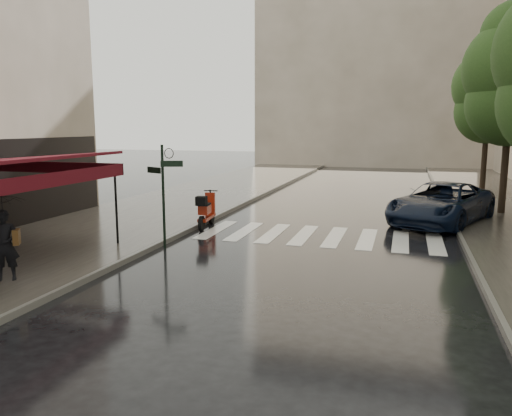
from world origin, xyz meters
The scene contains 12 objects.
ground centered at (0.00, 0.00, 0.00)m, with size 120.00×120.00×0.00m, color black.
sidewalk_near centered at (-4.50, 12.00, 0.06)m, with size 6.00×60.00×0.12m, color #38332D.
curb_near centered at (-1.45, 12.00, 0.07)m, with size 0.12×60.00×0.16m, color #595651.
curb_far centered at (7.45, 12.00, 0.07)m, with size 0.12×60.00×0.16m, color #595651.
crosswalk centered at (2.98, 6.00, 0.01)m, with size 7.85×3.20×0.01m.
signpost centered at (-1.19, 3.00, 1.83)m, with size 1.17×0.29×3.10m.
backdrop_building centered at (3.00, 38.00, 10.00)m, with size 22.00×6.00×20.00m, color gray.
tree_mid centered at (9.50, 12.00, 5.59)m, with size 3.80×3.80×8.34m.
tree_far centered at (9.70, 19.00, 5.46)m, with size 3.80×3.80×8.16m.
pedestrian_with_umbrella centered at (-3.06, -1.22, 1.74)m, with size 1.36×1.36×2.44m.
scooter centered at (-1.19, 6.25, 0.59)m, with size 0.62×1.94×1.28m.
parked_car centered at (7.00, 9.45, 0.77)m, with size 2.57×5.57×1.55m, color black.
Camera 1 is at (5.60, -10.22, 3.62)m, focal length 35.00 mm.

